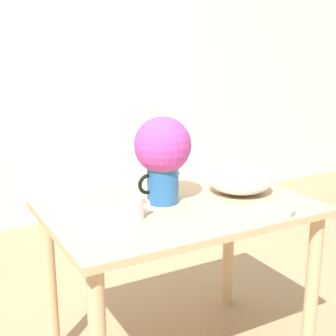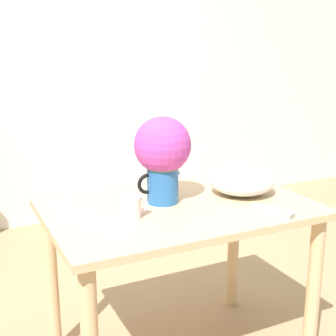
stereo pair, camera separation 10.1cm
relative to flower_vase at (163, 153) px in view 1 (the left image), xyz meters
The scene contains 6 objects.
wall_back 2.02m from the flower_vase, 94.74° to the left, with size 8.00×0.05×2.60m.
table 0.35m from the flower_vase, 49.74° to the right, with size 1.10×0.73×0.76m.
flower_vase is the anchor object (origin of this frame).
coffee_mug 0.28m from the flower_vase, 149.65° to the right, with size 0.12×0.09×0.09m.
white_bowl 0.40m from the flower_vase, ahead, with size 0.29×0.29×0.13m.
remote_control 0.50m from the flower_vase, 43.77° to the right, with size 0.11×0.18×0.02m.
Camera 1 is at (-0.73, -1.66, 1.40)m, focal length 50.00 mm.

